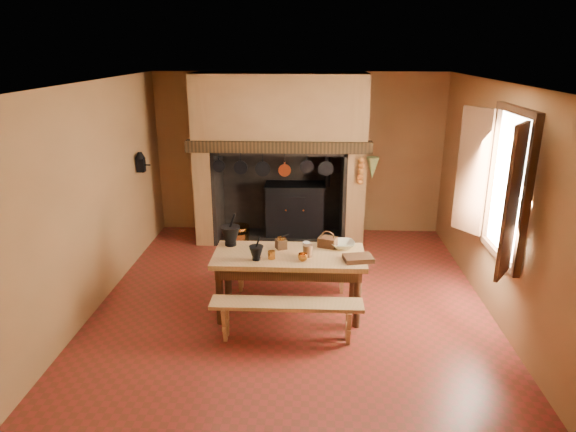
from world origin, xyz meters
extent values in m
plane|color=maroon|center=(0.00, 0.00, 0.00)|extent=(5.50, 5.50, 0.00)
plane|color=silver|center=(0.00, 0.00, 2.80)|extent=(5.50, 5.50, 0.00)
cube|color=olive|center=(0.00, 2.75, 1.40)|extent=(5.00, 0.02, 2.80)
cube|color=olive|center=(-2.50, 0.00, 1.40)|extent=(0.02, 5.50, 2.80)
cube|color=olive|center=(2.50, 0.00, 1.40)|extent=(0.02, 5.50, 2.80)
cube|color=olive|center=(0.00, -2.75, 1.40)|extent=(5.00, 0.02, 2.80)
cube|color=olive|center=(-1.55, 2.30, 1.40)|extent=(0.30, 0.90, 2.80)
cube|color=olive|center=(0.95, 2.30, 1.40)|extent=(0.30, 0.90, 2.80)
cube|color=olive|center=(-0.30, 2.30, 2.20)|extent=(2.20, 0.90, 1.20)
cube|color=black|center=(-0.30, 1.90, 1.69)|extent=(2.95, 0.22, 0.18)
cube|color=black|center=(-0.30, 2.72, 0.80)|extent=(2.20, 0.06, 1.60)
cube|color=black|center=(-0.30, 2.30, 0.01)|extent=(2.20, 0.90, 0.02)
cube|color=black|center=(-0.05, 2.45, 0.45)|extent=(1.00, 0.50, 0.90)
cube|color=black|center=(-0.05, 2.43, 0.92)|extent=(1.04, 0.54, 0.04)
cube|color=black|center=(-0.05, 2.19, 0.55)|extent=(0.35, 0.02, 0.45)
cylinder|color=black|center=(0.50, 2.45, 1.25)|extent=(0.10, 0.10, 0.70)
cylinder|color=#B26E29|center=(-0.20, 2.17, 0.55)|extent=(0.03, 0.03, 0.03)
cylinder|color=#B26E29|center=(0.10, 2.17, 0.55)|extent=(0.03, 0.03, 0.03)
cylinder|color=#B26E29|center=(-1.05, 2.30, 0.10)|extent=(0.40, 0.40, 0.20)
cylinder|color=#B26E29|center=(-1.00, 2.05, 0.09)|extent=(0.34, 0.34, 0.18)
cube|color=black|center=(-1.25, 2.40, 0.08)|extent=(0.18, 0.18, 0.16)
cone|color=brown|center=(1.18, 1.79, 1.38)|extent=(0.20, 0.20, 0.35)
cube|color=white|center=(2.48, -0.40, 1.70)|extent=(0.02, 1.00, 1.60)
cube|color=#3B1E12|center=(2.45, -0.40, 2.54)|extent=(0.08, 1.16, 0.08)
cube|color=#3B1E12|center=(2.45, -0.40, 0.86)|extent=(0.08, 1.16, 0.08)
cube|color=#3B1E12|center=(2.25, -1.08, 1.70)|extent=(0.29, 0.39, 1.60)
cube|color=#3B1E12|center=(2.25, 0.28, 1.70)|extent=(0.29, 0.39, 1.60)
cube|color=black|center=(-2.42, 1.55, 1.45)|extent=(0.12, 0.12, 0.22)
cone|color=black|center=(-2.42, 1.55, 1.60)|extent=(0.16, 0.16, 0.10)
cylinder|color=black|center=(-2.33, 1.55, 1.45)|extent=(0.12, 0.02, 0.02)
cube|color=tan|center=(-0.03, -0.36, 0.77)|extent=(1.84, 0.82, 0.06)
cube|color=#3B1E12|center=(-0.03, -0.36, 0.66)|extent=(1.72, 0.70, 0.14)
cylinder|color=#3B1E12|center=(-0.85, -0.66, 0.37)|extent=(0.09, 0.09, 0.74)
cylinder|color=#3B1E12|center=(0.79, -0.66, 0.37)|extent=(0.09, 0.09, 0.74)
cylinder|color=#3B1E12|center=(-0.85, -0.05, 0.37)|extent=(0.09, 0.09, 0.74)
cylinder|color=#3B1E12|center=(0.79, -0.05, 0.37)|extent=(0.09, 0.09, 0.74)
cube|color=tan|center=(-0.03, -1.00, 0.46)|extent=(1.71, 0.30, 0.04)
cube|color=tan|center=(-0.03, 0.25, 0.46)|extent=(1.70, 0.30, 0.04)
cylinder|color=black|center=(-0.79, -0.10, 0.82)|extent=(0.15, 0.15, 0.04)
cone|color=black|center=(-0.79, -0.10, 0.94)|extent=(0.25, 0.25, 0.20)
cylinder|color=black|center=(-0.76, -0.10, 1.12)|extent=(0.10, 0.03, 0.20)
cylinder|color=black|center=(-0.41, -0.56, 0.81)|extent=(0.10, 0.10, 0.03)
cone|color=black|center=(-0.41, -0.56, 0.90)|extent=(0.17, 0.17, 0.14)
cylinder|color=black|center=(-0.39, -0.56, 1.02)|extent=(0.07, 0.04, 0.14)
cube|color=#3B1E12|center=(-0.14, -0.19, 0.86)|extent=(0.16, 0.16, 0.12)
cylinder|color=#B26E29|center=(-0.14, -0.19, 0.93)|extent=(0.09, 0.09, 0.03)
cylinder|color=black|center=(-0.09, -0.19, 0.97)|extent=(0.10, 0.06, 0.03)
cylinder|color=#B26E29|center=(-0.23, -0.52, 0.85)|extent=(0.11, 0.11, 0.10)
cylinder|color=#B26E29|center=(-0.12, -0.09, 0.85)|extent=(0.10, 0.10, 0.10)
imported|color=beige|center=(0.63, -0.12, 0.84)|extent=(0.34, 0.34, 0.08)
cylinder|color=#54351F|center=(0.19, -0.42, 0.87)|extent=(0.12, 0.12, 0.14)
cylinder|color=beige|center=(0.17, -0.34, 0.87)|extent=(0.10, 0.10, 0.15)
cube|color=#4C2A17|center=(0.44, -0.10, 0.86)|extent=(0.26, 0.22, 0.12)
torus|color=#4C2A17|center=(0.44, -0.10, 0.92)|extent=(0.17, 0.08, 0.18)
cube|color=#3B1E12|center=(0.79, -0.53, 0.83)|extent=(0.37, 0.30, 0.06)
imported|color=#B26E29|center=(0.14, -0.56, 0.84)|extent=(0.12, 0.12, 0.09)
camera|label=1|loc=(0.22, -6.13, 3.20)|focal=32.00mm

